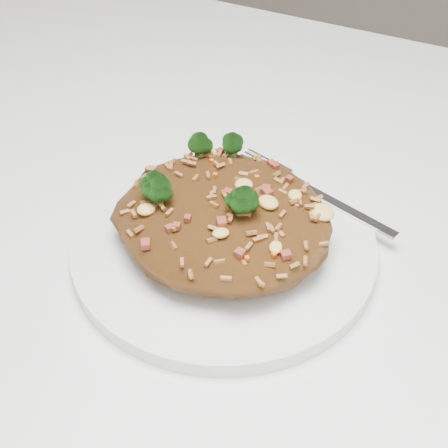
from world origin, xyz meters
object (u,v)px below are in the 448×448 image
at_px(dining_table, 150,261).
at_px(fork, 321,196).
at_px(plate, 224,244).
at_px(fried_rice, 223,210).

bearing_deg(dining_table, fork, 16.72).
distance_m(dining_table, fork, 0.19).
relative_size(dining_table, fork, 7.51).
xyz_separation_m(plate, fried_rice, (-0.00, 0.00, 0.04)).
distance_m(fried_rice, fork, 0.10).
distance_m(plate, fork, 0.10).
bearing_deg(fried_rice, dining_table, 160.22).
height_order(dining_table, fork, fork).
bearing_deg(fried_rice, fork, 57.12).
bearing_deg(fried_rice, plate, -22.49).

